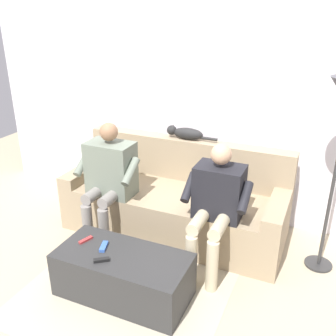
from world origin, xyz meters
The scene contains 11 objects.
ground_plane centered at (0.00, 0.60, 0.00)m, with size 8.00×8.00×0.00m, color tan.
back_wall centered at (0.00, -0.69, 1.24)m, with size 5.13×0.06×2.48m, color silver.
couch centered at (0.00, -0.14, 0.31)m, with size 2.19×0.86×0.90m.
coffee_table centered at (0.00, 0.94, 0.19)m, with size 1.06×0.50×0.38m.
person_left_seated centered at (-0.54, 0.27, 0.64)m, with size 0.56×0.60×1.12m.
person_right_seated centered at (0.54, 0.25, 0.68)m, with size 0.60×0.51×1.18m.
cat_on_backrest centered at (0.02, -0.43, 0.96)m, with size 0.54×0.12×0.13m.
remote_red centered at (0.37, 0.90, 0.39)m, with size 0.12×0.03×0.02m, color #B73333.
remote_blue centered at (0.18, 0.92, 0.39)m, with size 0.13×0.04×0.02m, color #3860B7.
remote_black centered at (0.10, 1.08, 0.39)m, with size 0.12×0.04×0.02m, color black.
floor_rug centered at (0.00, 0.84, 0.00)m, with size 1.60×1.62×0.01m, color #B7AD93.
Camera 1 is at (-1.31, 3.03, 2.14)m, focal length 40.53 mm.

